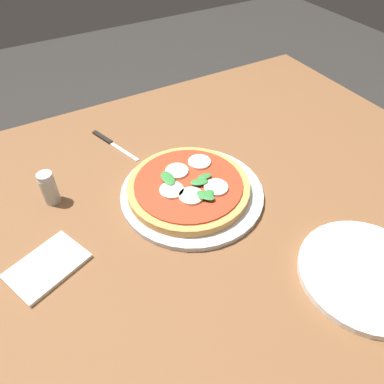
{
  "coord_description": "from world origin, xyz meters",
  "views": [
    {
      "loc": [
        0.23,
        0.48,
        1.29
      ],
      "look_at": [
        -0.05,
        -0.01,
        0.75
      ],
      "focal_mm": 34.63,
      "sensor_mm": 36.0,
      "label": 1
    }
  ],
  "objects_px": {
    "pizza": "(189,187)",
    "pepper_shaker": "(49,188)",
    "dining_table": "(176,237)",
    "knife": "(109,142)",
    "plate_white": "(366,274)",
    "napkin": "(47,266)",
    "serving_tray": "(192,193)"
  },
  "relations": [
    {
      "from": "serving_tray",
      "to": "pizza",
      "type": "height_order",
      "value": "pizza"
    },
    {
      "from": "pizza",
      "to": "plate_white",
      "type": "relative_size",
      "value": 1.1
    },
    {
      "from": "pepper_shaker",
      "to": "dining_table",
      "type": "bearing_deg",
      "value": 146.82
    },
    {
      "from": "serving_tray",
      "to": "pizza",
      "type": "relative_size",
      "value": 1.17
    },
    {
      "from": "napkin",
      "to": "dining_table",
      "type": "bearing_deg",
      "value": -175.11
    },
    {
      "from": "serving_tray",
      "to": "pepper_shaker",
      "type": "xyz_separation_m",
      "value": [
        0.26,
        -0.13,
        0.03
      ]
    },
    {
      "from": "pizza",
      "to": "pepper_shaker",
      "type": "xyz_separation_m",
      "value": [
        0.26,
        -0.13,
        0.01
      ]
    },
    {
      "from": "dining_table",
      "to": "pepper_shaker",
      "type": "bearing_deg",
      "value": -33.18
    },
    {
      "from": "dining_table",
      "to": "knife",
      "type": "bearing_deg",
      "value": -81.86
    },
    {
      "from": "plate_white",
      "to": "pepper_shaker",
      "type": "bearing_deg",
      "value": -47.03
    },
    {
      "from": "serving_tray",
      "to": "knife",
      "type": "distance_m",
      "value": 0.28
    },
    {
      "from": "serving_tray",
      "to": "napkin",
      "type": "xyz_separation_m",
      "value": [
        0.31,
        0.03,
        -0.0
      ]
    },
    {
      "from": "pepper_shaker",
      "to": "serving_tray",
      "type": "bearing_deg",
      "value": 153.39
    },
    {
      "from": "plate_white",
      "to": "napkin",
      "type": "relative_size",
      "value": 1.79
    },
    {
      "from": "serving_tray",
      "to": "pizza",
      "type": "bearing_deg",
      "value": -44.43
    },
    {
      "from": "napkin",
      "to": "knife",
      "type": "relative_size",
      "value": 0.79
    },
    {
      "from": "dining_table",
      "to": "pepper_shaker",
      "type": "xyz_separation_m",
      "value": [
        0.21,
        -0.14,
        0.14
      ]
    },
    {
      "from": "pizza",
      "to": "pepper_shaker",
      "type": "distance_m",
      "value": 0.28
    },
    {
      "from": "plate_white",
      "to": "pepper_shaker",
      "type": "height_order",
      "value": "pepper_shaker"
    },
    {
      "from": "serving_tray",
      "to": "pepper_shaker",
      "type": "height_order",
      "value": "pepper_shaker"
    },
    {
      "from": "plate_white",
      "to": "serving_tray",
      "type": "bearing_deg",
      "value": -63.36
    },
    {
      "from": "pizza",
      "to": "napkin",
      "type": "relative_size",
      "value": 1.97
    },
    {
      "from": "dining_table",
      "to": "serving_tray",
      "type": "bearing_deg",
      "value": -168.51
    },
    {
      "from": "pizza",
      "to": "plate_white",
      "type": "xyz_separation_m",
      "value": [
        -0.17,
        0.33,
        -0.02
      ]
    },
    {
      "from": "knife",
      "to": "napkin",
      "type": "bearing_deg",
      "value": 52.72
    },
    {
      "from": "plate_white",
      "to": "napkin",
      "type": "xyz_separation_m",
      "value": [
        0.47,
        -0.29,
        -0.0
      ]
    },
    {
      "from": "serving_tray",
      "to": "knife",
      "type": "bearing_deg",
      "value": -72.11
    },
    {
      "from": "serving_tray",
      "to": "knife",
      "type": "height_order",
      "value": "serving_tray"
    },
    {
      "from": "serving_tray",
      "to": "pepper_shaker",
      "type": "distance_m",
      "value": 0.29
    },
    {
      "from": "dining_table",
      "to": "knife",
      "type": "distance_m",
      "value": 0.3
    },
    {
      "from": "serving_tray",
      "to": "dining_table",
      "type": "bearing_deg",
      "value": 11.49
    },
    {
      "from": "pizza",
      "to": "knife",
      "type": "bearing_deg",
      "value": -72.84
    }
  ]
}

